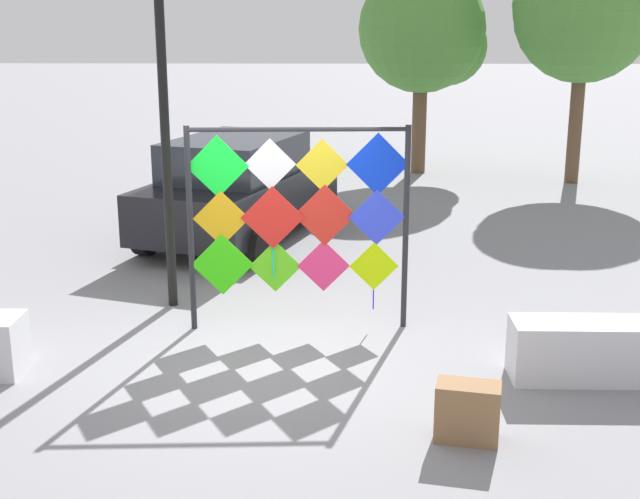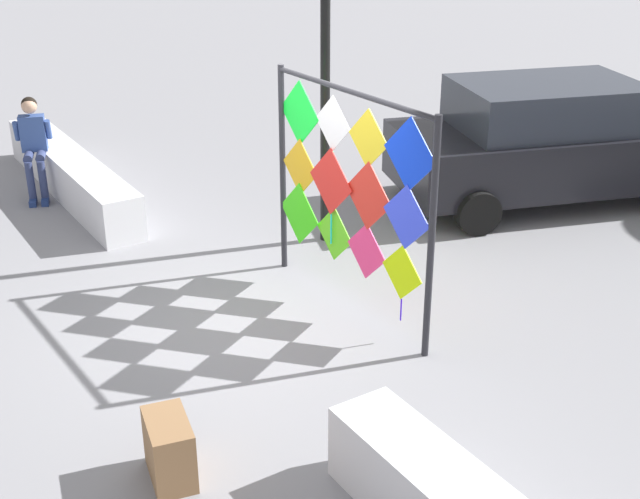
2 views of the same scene
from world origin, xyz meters
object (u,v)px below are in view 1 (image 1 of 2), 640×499
(cardboard_box_large, at_px, (468,412))
(lamp_post, at_px, (162,65))
(kite_display_rack, at_px, (297,211))
(tree_palm_like, at_px, (427,33))
(tree_far_right, at_px, (580,10))
(parked_car, at_px, (239,187))

(cardboard_box_large, bearing_deg, lamp_post, 132.61)
(kite_display_rack, distance_m, tree_palm_like, 11.27)
(kite_display_rack, height_order, tree_far_right, tree_far_right)
(parked_car, xyz_separation_m, tree_palm_like, (3.74, 6.50, 2.40))
(parked_car, xyz_separation_m, cardboard_box_large, (2.84, -7.16, -0.62))
(kite_display_rack, bearing_deg, tree_far_right, 58.99)
(cardboard_box_large, bearing_deg, kite_display_rack, 120.29)
(tree_palm_like, distance_m, tree_far_right, 3.46)
(kite_display_rack, bearing_deg, tree_palm_like, 76.74)
(parked_car, height_order, tree_palm_like, tree_palm_like)
(parked_car, bearing_deg, kite_display_rack, -74.66)
(tree_palm_like, bearing_deg, tree_far_right, -23.28)
(kite_display_rack, height_order, cardboard_box_large, kite_display_rack)
(kite_display_rack, distance_m, tree_far_right, 11.30)
(lamp_post, bearing_deg, tree_palm_like, 67.09)
(cardboard_box_large, bearing_deg, tree_palm_like, 86.24)
(parked_car, distance_m, tree_palm_like, 7.88)
(tree_far_right, bearing_deg, cardboard_box_large, -108.18)
(cardboard_box_large, height_order, tree_far_right, tree_far_right)
(parked_car, height_order, tree_far_right, tree_far_right)
(kite_display_rack, distance_m, cardboard_box_large, 3.49)
(kite_display_rack, relative_size, cardboard_box_large, 4.62)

